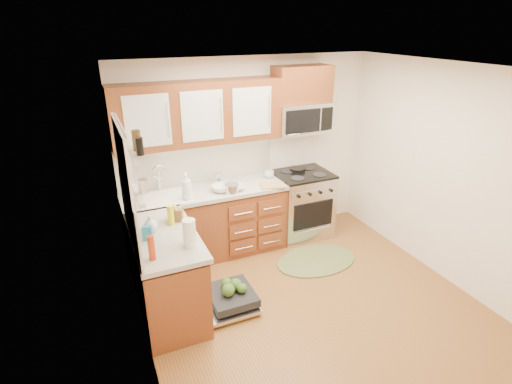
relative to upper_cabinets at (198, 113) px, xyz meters
name	(u,v)px	position (x,y,z in m)	size (l,w,h in m)	color
floor	(310,303)	(0.73, -1.57, -1.88)	(3.50, 3.50, 0.00)	brown
ceiling	(325,70)	(0.73, -1.57, 0.62)	(3.50, 3.50, 0.00)	white
wall_back	(249,152)	(0.73, 0.18, -0.62)	(3.50, 0.04, 2.50)	white
wall_front	(465,307)	(0.73, -3.33, -0.62)	(3.50, 0.04, 2.50)	white
wall_left	(135,236)	(-1.02, -1.57, -0.62)	(0.04, 3.50, 2.50)	white
wall_right	(447,176)	(2.48, -1.57, -0.62)	(0.04, 3.50, 2.50)	white
base_cabinet_back	(207,225)	(0.00, -0.12, -1.45)	(2.05, 0.60, 0.85)	#622916
base_cabinet_left	(167,276)	(-0.72, -1.05, -1.45)	(0.60, 1.25, 0.85)	#622916
countertop_back	(206,192)	(0.00, -0.14, -0.97)	(2.07, 0.64, 0.05)	#B6B1A7
countertop_left	(164,236)	(-0.71, -1.05, -0.97)	(0.64, 1.27, 0.05)	#B6B1A7
backsplash_back	(198,162)	(0.00, 0.16, -0.67)	(2.05, 0.02, 0.57)	#B2AEA0
backsplash_left	(130,214)	(-1.01, -1.05, -0.67)	(0.02, 1.25, 0.57)	#B2AEA0
upper_cabinets	(198,113)	(0.00, 0.00, 0.00)	(2.05, 0.35, 0.75)	#622916
cabinet_over_mw	(302,84)	(1.41, 0.00, 0.26)	(0.76, 0.35, 0.47)	#622916
range	(302,204)	(1.41, -0.15, -1.40)	(0.76, 0.64, 0.95)	silver
microwave	(301,118)	(1.41, -0.02, -0.18)	(0.76, 0.38, 0.40)	silver
sink	(165,207)	(-0.52, -0.16, -1.07)	(0.62, 0.50, 0.26)	white
dishwasher	(228,299)	(-0.13, -1.27, -1.77)	(0.70, 0.60, 0.20)	silver
window	(125,181)	(-1.01, -1.07, -0.32)	(0.03, 1.05, 1.05)	white
window_blind	(123,146)	(-0.98, -1.07, 0.00)	(0.02, 0.96, 0.40)	white
shelf_upper	(133,155)	(-0.99, -1.92, 0.17)	(0.04, 0.40, 0.03)	white
shelf_lower	(138,195)	(-0.99, -1.92, -0.12)	(0.04, 0.40, 0.03)	white
rug	(316,261)	(1.23, -0.88, -1.86)	(1.09, 0.71, 0.02)	olive
skillet	(297,169)	(1.38, -0.03, -0.90)	(0.22, 0.22, 0.04)	black
stock_pot	(232,188)	(0.28, -0.33, -0.89)	(0.19, 0.19, 0.11)	silver
cutting_board	(273,186)	(0.84, -0.35, -0.94)	(0.31, 0.20, 0.02)	tan
canister	(218,179)	(0.21, -0.01, -0.87)	(0.10, 0.10, 0.16)	silver
paper_towel_roll	(189,233)	(-0.52, -1.37, -0.82)	(0.12, 0.12, 0.27)	white
mustard_bottle	(171,215)	(-0.60, -0.87, -0.84)	(0.07, 0.07, 0.21)	yellow
red_bottle	(152,248)	(-0.90, -1.47, -0.83)	(0.06, 0.06, 0.23)	#AF2E0E
wooden_box	(176,215)	(-0.52, -0.81, -0.88)	(0.14, 0.10, 0.14)	brown
blue_carton	(148,233)	(-0.87, -1.10, -0.88)	(0.09, 0.06, 0.15)	teal
bowl_a	(235,188)	(0.34, -0.28, -0.92)	(0.24, 0.24, 0.06)	#999999
bowl_b	(222,188)	(0.18, -0.24, -0.91)	(0.26, 0.26, 0.08)	#999999
cup	(269,174)	(0.93, -0.05, -0.90)	(0.13, 0.13, 0.10)	#999999
soap_bottle_a	(187,186)	(-0.27, -0.31, -0.79)	(0.13, 0.13, 0.33)	#999999
soap_bottle_b	(176,213)	(-0.52, -0.81, -0.86)	(0.08, 0.08, 0.18)	#999999
soap_bottle_c	(150,224)	(-0.82, -0.95, -0.86)	(0.14, 0.14, 0.18)	#999999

